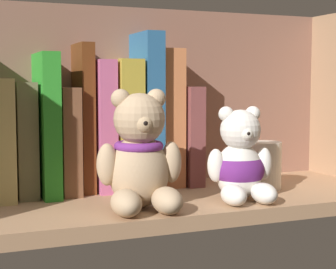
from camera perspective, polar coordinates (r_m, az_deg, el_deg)
The scene contains 15 objects.
shelf_board at distance 79.45cm, azimuth -0.84°, elevation -7.19°, with size 69.21×24.19×2.00cm, color #A87F5B.
shelf_back_panel at distance 89.57cm, azimuth -3.80°, elevation 3.33°, with size 71.61×1.20×30.27cm, color #865C4B.
book_4 at distance 82.44cm, azimuth -16.85°, elevation -0.33°, with size 2.38×14.54×16.86cm, color #CDBE73.
book_5 at distance 82.78cm, azimuth -14.78°, elevation -0.42°, with size 2.79×11.53×16.37cm, color #6D6746.
book_6 at distance 83.05cm, azimuth -12.73°, elevation 1.08°, with size 2.48×14.67×20.52cm, color #2A9128.
book_7 at distance 83.79cm, azimuth -10.68°, elevation -0.53°, with size 2.68×12.24×15.63cm, color brown.
book_8 at distance 84.11cm, azimuth -8.90°, elevation 1.73°, with size 1.92×9.44×22.09cm, color #602F13.
book_9 at distance 84.84cm, azimuth -7.13°, elevation 0.96°, with size 2.63×11.36×19.66cm, color #C55D8F.
book_10 at distance 85.81cm, azimuth -4.86°, elevation 1.07°, with size 3.58×12.37×19.78cm, color gold.
book_11 at distance 86.81cm, azimuth -2.60°, elevation 2.51°, with size 2.80×12.15×23.94cm, color #275D8E.
book_12 at distance 88.13cm, azimuth -0.41°, elevation 1.78°, with size 3.52×9.54×21.55cm, color #D07847.
book_13 at distance 89.70cm, azimuth 1.66°, elevation -0.04°, with size 2.61×11.02×15.71cm, color brown.
teddy_bear_larger at distance 70.96cm, azimuth -2.91°, elevation -2.45°, with size 11.45×11.76×15.52cm.
teddy_bear_smaller at distance 77.20cm, azimuth 7.49°, elevation -2.98°, with size 9.66×10.24×13.06cm.
pillar_candle at distance 85.87cm, azimuth 10.05°, elevation -3.19°, with size 5.40×5.40×7.26cm, color silver.
Camera 1 is at (-28.11, -72.30, 18.16)cm, focal length 58.84 mm.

